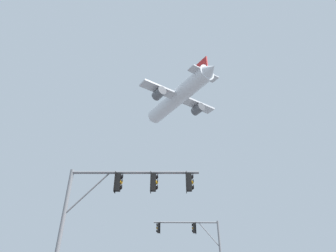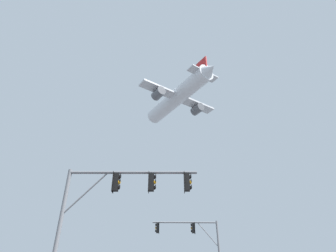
% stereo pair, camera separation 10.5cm
% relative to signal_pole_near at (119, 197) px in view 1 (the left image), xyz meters
% --- Properties ---
extents(signal_pole_near, '(6.72, 0.47, 6.53)m').
position_rel_signal_pole_near_xyz_m(signal_pole_near, '(0.00, 0.00, 0.00)').
color(signal_pole_near, slate).
rests_on(signal_pole_near, ground).
extents(signal_pole_far, '(6.30, 0.53, 6.65)m').
position_rel_signal_pole_near_xyz_m(signal_pole_far, '(5.14, 13.88, -0.07)').
color(signal_pole_far, slate).
rests_on(signal_pole_far, ground).
extents(airplane, '(14.71, 18.93, 5.76)m').
position_rel_signal_pole_near_xyz_m(airplane, '(4.29, 28.73, 27.30)').
color(airplane, white).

